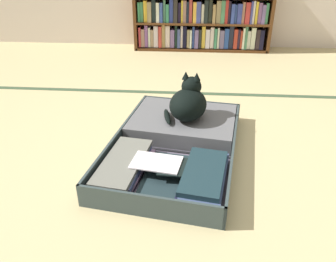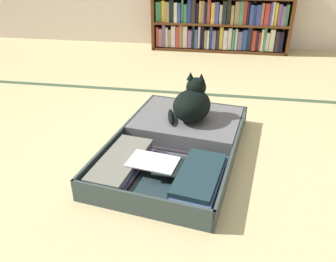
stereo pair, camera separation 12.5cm
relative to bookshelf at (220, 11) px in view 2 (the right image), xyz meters
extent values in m
plane|color=tan|center=(-0.07, -2.26, -0.39)|extent=(10.00, 10.00, 0.00)
cube|color=#374C33|center=(-0.07, -1.24, -0.39)|extent=(4.80, 0.05, 0.00)
cube|color=#533016|center=(-0.67, 0.00, 0.01)|extent=(0.03, 0.25, 0.80)
cube|color=#533016|center=(0.68, 0.00, 0.01)|extent=(0.03, 0.25, 0.80)
cube|color=#533016|center=(0.01, 0.00, -0.38)|extent=(1.34, 0.25, 0.02)
cube|color=#533016|center=(0.01, 0.00, -0.12)|extent=(1.31, 0.25, 0.02)
cube|color=#B5363D|center=(-0.63, 0.00, -0.26)|extent=(0.02, 0.21, 0.20)
cube|color=#997361|center=(-0.59, 0.00, -0.26)|extent=(0.04, 0.21, 0.18)
cube|color=#7D518F|center=(-0.56, 0.00, -0.24)|extent=(0.03, 0.21, 0.22)
cube|color=silver|center=(-0.53, 0.00, -0.26)|extent=(0.02, 0.21, 0.20)
cube|color=#977D62|center=(-0.50, 0.00, -0.27)|extent=(0.03, 0.21, 0.18)
cube|color=silver|center=(-0.46, 0.00, -0.25)|extent=(0.04, 0.21, 0.21)
cube|color=#B83A32|center=(-0.42, -0.01, -0.25)|extent=(0.03, 0.21, 0.21)
cube|color=#9A814B|center=(-0.38, 0.00, -0.24)|extent=(0.03, 0.21, 0.23)
cube|color=beige|center=(-0.34, 0.01, -0.25)|extent=(0.04, 0.21, 0.22)
cube|color=slate|center=(-0.29, 0.00, -0.26)|extent=(0.04, 0.21, 0.18)
cube|color=black|center=(-0.25, 0.01, -0.24)|extent=(0.02, 0.21, 0.22)
cube|color=#3E4D7F|center=(-0.22, -0.01, -0.26)|extent=(0.03, 0.21, 0.19)
cube|color=beige|center=(-0.19, 0.01, -0.24)|extent=(0.02, 0.21, 0.22)
cube|color=black|center=(-0.16, 0.00, -0.25)|extent=(0.04, 0.21, 0.22)
cube|color=#94855E|center=(-0.13, 0.00, -0.26)|extent=(0.03, 0.21, 0.18)
cube|color=silver|center=(-0.10, -0.01, -0.26)|extent=(0.02, 0.21, 0.18)
cube|color=#2F468A|center=(-0.08, 0.01, -0.25)|extent=(0.02, 0.21, 0.21)
cube|color=slate|center=(-0.04, -0.01, -0.26)|extent=(0.04, 0.21, 0.18)
cube|color=#252926|center=(-0.01, 0.00, -0.26)|extent=(0.02, 0.21, 0.19)
cube|color=gold|center=(0.03, 0.01, -0.24)|extent=(0.04, 0.21, 0.22)
cube|color=silver|center=(0.07, 0.00, -0.26)|extent=(0.04, 0.21, 0.19)
cube|color=silver|center=(0.11, 0.01, -0.25)|extent=(0.04, 0.21, 0.21)
cube|color=#3E8461|center=(0.15, 0.00, -0.26)|extent=(0.03, 0.21, 0.20)
cube|color=beige|center=(0.18, 0.00, -0.25)|extent=(0.02, 0.21, 0.21)
cube|color=slate|center=(0.21, 0.00, -0.26)|extent=(0.04, 0.21, 0.18)
cube|color=#294A98|center=(0.26, 0.00, -0.25)|extent=(0.04, 0.21, 0.20)
cube|color=#1D212F|center=(0.31, 0.01, -0.24)|extent=(0.04, 0.21, 0.22)
cube|color=#AF3626|center=(0.35, 0.00, -0.26)|extent=(0.04, 0.21, 0.19)
cube|color=#281D2E|center=(0.38, 0.01, -0.26)|extent=(0.02, 0.21, 0.19)
cube|color=#B33C28|center=(0.41, 0.01, -0.26)|extent=(0.02, 0.21, 0.18)
cube|color=beige|center=(0.43, -0.01, -0.25)|extent=(0.02, 0.21, 0.21)
cube|color=#417351|center=(0.45, -0.01, -0.24)|extent=(0.02, 0.21, 0.23)
cube|color=beige|center=(0.48, 0.01, -0.26)|extent=(0.03, 0.21, 0.18)
cube|color=beige|center=(0.52, 0.00, -0.25)|extent=(0.04, 0.21, 0.21)
cube|color=#2A2021|center=(0.57, 0.00, -0.26)|extent=(0.04, 0.21, 0.19)
cube|color=black|center=(0.61, -0.01, -0.26)|extent=(0.04, 0.21, 0.19)
cube|color=#388953|center=(-0.63, 0.00, -0.01)|extent=(0.02, 0.21, 0.19)
cube|color=#3B794F|center=(-0.60, 0.01, -0.01)|extent=(0.03, 0.21, 0.19)
cube|color=gold|center=(-0.56, 0.01, 0.00)|extent=(0.03, 0.21, 0.20)
cube|color=#917F59|center=(-0.52, -0.01, -0.01)|extent=(0.04, 0.21, 0.19)
cube|color=black|center=(-0.48, 0.01, 0.00)|extent=(0.04, 0.21, 0.21)
cube|color=silver|center=(-0.44, 0.00, -0.01)|extent=(0.03, 0.21, 0.19)
cube|color=#304A90|center=(-0.40, -0.01, -0.01)|extent=(0.03, 0.21, 0.19)
cube|color=#43785C|center=(-0.37, 0.01, 0.00)|extent=(0.02, 0.21, 0.22)
cube|color=#347F5C|center=(-0.34, 0.00, -0.02)|extent=(0.03, 0.21, 0.17)
cube|color=navy|center=(-0.30, 0.00, 0.01)|extent=(0.04, 0.21, 0.22)
cube|color=#282521|center=(-0.26, -0.01, 0.01)|extent=(0.04, 0.21, 0.22)
cube|color=black|center=(-0.22, 0.00, -0.01)|extent=(0.03, 0.21, 0.19)
cube|color=gold|center=(-0.20, 0.01, 0.00)|extent=(0.02, 0.21, 0.21)
cube|color=#976E62|center=(-0.17, 0.00, 0.00)|extent=(0.03, 0.21, 0.21)
cube|color=black|center=(-0.14, 0.00, -0.01)|extent=(0.02, 0.21, 0.20)
cube|color=#AF3F3D|center=(-0.11, 0.00, 0.01)|extent=(0.03, 0.21, 0.22)
cube|color=gold|center=(-0.07, 0.00, -0.01)|extent=(0.04, 0.21, 0.20)
cube|color=#3F4991|center=(-0.03, 0.00, 0.00)|extent=(0.04, 0.21, 0.20)
cube|color=beige|center=(0.01, 0.01, -0.02)|extent=(0.03, 0.21, 0.18)
cube|color=black|center=(0.04, -0.01, 0.00)|extent=(0.04, 0.21, 0.22)
cube|color=black|center=(0.08, 0.00, 0.01)|extent=(0.04, 0.21, 0.23)
cube|color=#9A7C4C|center=(0.12, -0.01, -0.02)|extent=(0.03, 0.21, 0.18)
cube|color=#928159|center=(0.16, 0.00, 0.00)|extent=(0.04, 0.21, 0.21)
cube|color=#427750|center=(0.20, -0.01, 0.00)|extent=(0.04, 0.21, 0.22)
cube|color=#AD2D26|center=(0.24, 0.00, 0.00)|extent=(0.03, 0.21, 0.22)
cube|color=black|center=(0.27, 0.01, 0.00)|extent=(0.02, 0.21, 0.21)
cube|color=#314592|center=(0.30, -0.01, -0.01)|extent=(0.03, 0.21, 0.18)
cube|color=navy|center=(0.33, 0.00, -0.02)|extent=(0.02, 0.21, 0.18)
cube|color=#333E8C|center=(0.37, 0.00, -0.01)|extent=(0.04, 0.21, 0.19)
cube|color=#A57156|center=(0.40, 0.00, 0.00)|extent=(0.02, 0.21, 0.20)
cube|color=#AE2F2D|center=(0.44, -0.01, 0.00)|extent=(0.04, 0.21, 0.20)
cube|color=#3E4284|center=(0.48, -0.01, 0.00)|extent=(0.02, 0.21, 0.21)
cube|color=silver|center=(0.50, 0.00, 0.00)|extent=(0.02, 0.21, 0.22)
cube|color=gold|center=(0.53, 0.00, 0.00)|extent=(0.02, 0.21, 0.21)
cube|color=slate|center=(0.56, 0.01, -0.01)|extent=(0.03, 0.21, 0.20)
cube|color=slate|center=(0.60, 0.00, -0.02)|extent=(0.03, 0.21, 0.18)
cube|color=#3D8357|center=(0.63, 0.00, -0.01)|extent=(0.03, 0.21, 0.20)
cube|color=#303E40|center=(-0.18, -2.33, -0.38)|extent=(0.67, 0.57, 0.01)
cube|color=#303E40|center=(-0.22, -2.56, -0.33)|extent=(0.60, 0.10, 0.11)
cube|color=#303E40|center=(-0.47, -2.28, -0.33)|extent=(0.08, 0.48, 0.11)
cube|color=#303E40|center=(0.11, -2.37, -0.33)|extent=(0.08, 0.48, 0.11)
cube|color=#504959|center=(-0.18, -2.33, -0.37)|extent=(0.64, 0.54, 0.01)
cube|color=#303E40|center=(-0.11, -1.85, -0.38)|extent=(0.67, 0.57, 0.01)
cube|color=#303E40|center=(-0.07, -1.62, -0.33)|extent=(0.60, 0.10, 0.11)
cube|color=#303E40|center=(-0.40, -1.81, -0.33)|extent=(0.08, 0.48, 0.11)
cube|color=#303E40|center=(0.18, -1.89, -0.33)|extent=(0.08, 0.48, 0.11)
cube|color=#504959|center=(-0.11, -1.85, -0.37)|extent=(0.64, 0.54, 0.01)
cylinder|color=black|center=(-0.15, -2.09, -0.37)|extent=(0.58, 0.10, 0.02)
cube|color=#171732|center=(-0.37, -2.30, -0.36)|extent=(0.21, 0.36, 0.02)
cube|color=#9B789F|center=(-0.36, -2.30, -0.35)|extent=(0.24, 0.41, 0.01)
cube|color=#3B4670|center=(-0.37, -2.29, -0.33)|extent=(0.22, 0.39, 0.02)
cube|color=slate|center=(-0.37, -2.30, -0.31)|extent=(0.23, 0.43, 0.02)
cube|color=gray|center=(-0.18, -2.32, -0.36)|extent=(0.24, 0.38, 0.01)
cube|color=#1C2C30|center=(-0.18, -2.33, -0.35)|extent=(0.22, 0.37, 0.02)
cube|color=#A8AC96|center=(0.00, -2.35, -0.36)|extent=(0.23, 0.43, 0.02)
cube|color=black|center=(0.00, -2.35, -0.34)|extent=(0.24, 0.38, 0.02)
cube|color=#3A4B6E|center=(0.01, -2.35, -0.32)|extent=(0.23, 0.42, 0.01)
cube|color=#182D34|center=(0.00, -2.35, -0.30)|extent=(0.23, 0.38, 0.02)
cube|color=white|center=(-0.21, -2.31, -0.29)|extent=(0.24, 0.18, 0.01)
cube|color=black|center=(-0.10, -2.33, -0.30)|extent=(0.21, 0.15, 0.01)
cube|color=#5A5B5E|center=(-0.11, -1.85, -0.33)|extent=(0.63, 0.53, 0.10)
cylinder|color=black|center=(-0.24, -1.61, -0.33)|extent=(0.02, 0.02, 0.10)
cylinder|color=black|center=(0.09, -1.66, -0.33)|extent=(0.02, 0.02, 0.10)
cube|color=red|center=(-0.16, -2.56, -0.33)|extent=(0.03, 0.01, 0.03)
cube|color=white|center=(-0.42, -2.52, -0.31)|extent=(0.04, 0.01, 0.03)
cube|color=white|center=(-0.24, -2.55, -0.35)|extent=(0.03, 0.01, 0.02)
cube|color=red|center=(-0.29, -2.54, -0.35)|extent=(0.03, 0.01, 0.02)
ellipsoid|color=black|center=(-0.09, -1.88, -0.20)|extent=(0.25, 0.29, 0.17)
ellipsoid|color=black|center=(-0.07, -1.82, -0.23)|extent=(0.16, 0.12, 0.09)
sphere|color=black|center=(-0.07, -1.83, -0.11)|extent=(0.11, 0.11, 0.11)
cone|color=black|center=(-0.04, -1.84, -0.05)|extent=(0.04, 0.04, 0.04)
cone|color=black|center=(-0.10, -1.83, -0.05)|extent=(0.04, 0.04, 0.04)
sphere|color=gold|center=(-0.04, -1.79, -0.10)|extent=(0.02, 0.02, 0.02)
sphere|color=gold|center=(-0.08, -1.78, -0.10)|extent=(0.02, 0.02, 0.02)
ellipsoid|color=black|center=(-0.20, -1.90, -0.26)|extent=(0.07, 0.19, 0.03)
camera|label=1|loc=(-0.06, -3.56, 0.56)|focal=36.06mm
camera|label=2|loc=(0.06, -3.55, 0.56)|focal=36.06mm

